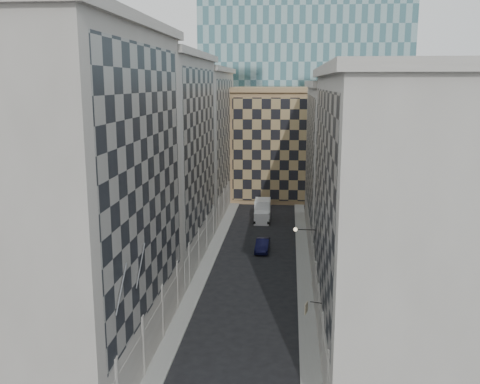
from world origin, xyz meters
The scene contains 14 objects.
sidewalk_west centered at (-5.25, 30.00, 0.07)m, with size 1.50×100.00×0.15m, color gray.
sidewalk_east centered at (5.25, 30.00, 0.07)m, with size 1.50×100.00×0.15m, color gray.
bldg_left_a centered at (-10.88, 11.00, 11.82)m, with size 10.80×22.80×23.70m.
bldg_left_b centered at (-10.88, 33.00, 11.32)m, with size 10.80×22.80×22.70m.
bldg_left_c centered at (-10.88, 55.00, 10.83)m, with size 10.80×22.80×21.70m.
bldg_right_a centered at (10.88, 15.00, 10.32)m, with size 10.80×26.80×20.70m.
bldg_right_b centered at (10.89, 42.00, 9.85)m, with size 10.80×28.80×19.70m.
tan_block centered at (2.00, 67.90, 9.44)m, with size 16.80×14.80×18.80m.
church_tower centered at (0.00, 82.00, 26.95)m, with size 7.20×7.20×51.50m.
flagpoles_left centered at (-5.90, 6.00, 8.00)m, with size 0.10×6.33×2.33m.
bracket_lamp centered at (4.38, 24.00, 6.20)m, with size 1.98×0.36×0.36m.
box_truck centered at (-0.20, 50.70, 1.29)m, with size 2.24×5.43×2.97m.
dark_car centered at (0.56, 36.43, 0.72)m, with size 1.53×4.38×1.44m, color #0E0E33.
shop_sign centered at (4.95, 11.88, 3.83)m, with size 1.26×0.76×0.85m.
Camera 1 is at (3.49, -23.95, 19.51)m, focal length 40.00 mm.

